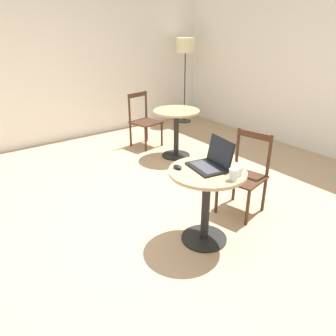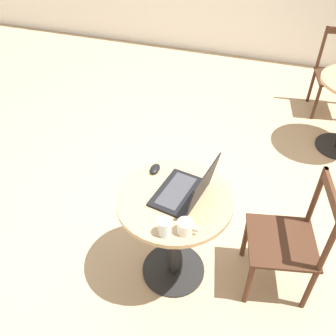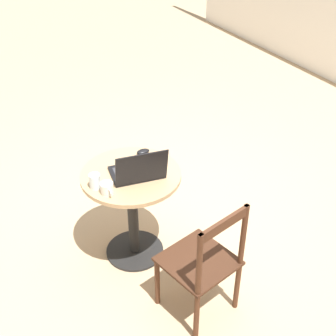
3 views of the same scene
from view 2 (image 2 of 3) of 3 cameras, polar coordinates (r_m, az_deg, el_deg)
The scene contains 8 objects.
ground_plane at distance 3.18m, azimuth 1.73°, elevation -6.57°, with size 16.00×16.00×0.00m, color tan.
cafe_table_near at distance 2.39m, azimuth 0.96°, elevation -8.02°, with size 0.71×0.71×0.75m.
chair_near_right at distance 2.54m, azimuth 18.05°, elevation -10.45°, with size 0.51×0.51×0.90m.
chair_mid_back at distance 4.60m, azimuth 24.29°, elevation 12.90°, with size 0.50×0.50×0.90m.
laptop at distance 2.20m, azimuth 2.84°, elevation -3.42°, with size 0.36×0.40×0.26m.
mouse at distance 2.40m, azimuth -2.00°, elevation -0.11°, with size 0.06×0.10×0.03m.
mug at distance 2.03m, azimuth 2.66°, elevation -8.99°, with size 0.12×0.09×0.08m.
drinking_glass at distance 2.01m, azimuth -0.48°, elevation -9.03°, with size 0.07×0.07×0.10m.
Camera 2 is at (0.58, -2.06, 2.34)m, focal length 40.00 mm.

